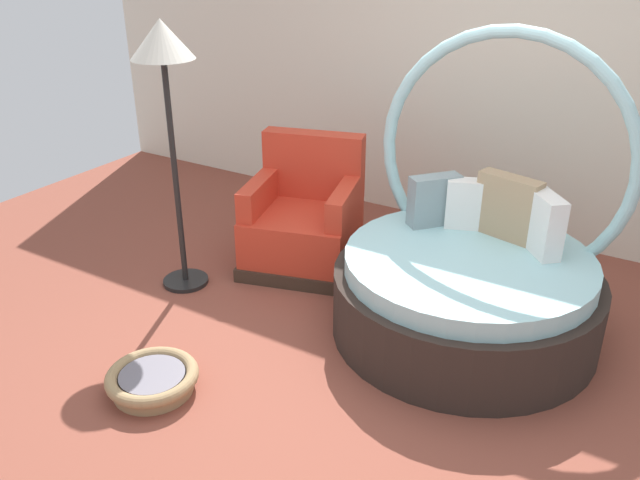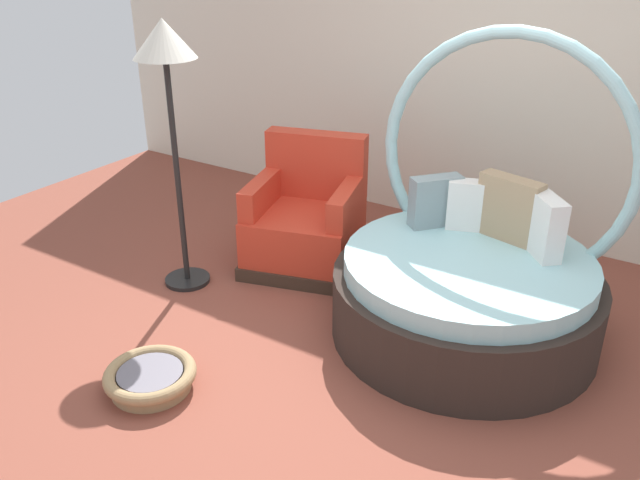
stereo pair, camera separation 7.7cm
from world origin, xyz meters
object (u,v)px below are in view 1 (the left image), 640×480
Objects in this scene: pet_basket at (153,379)px; round_daybed at (471,275)px; floor_lamp at (164,67)px; red_armchair at (304,222)px.

round_daybed is at bearing 50.32° from pet_basket.
pet_basket is 0.28× the size of floor_lamp.
pet_basket is at bearing -56.64° from floor_lamp.
red_armchair is at bearing 52.71° from floor_lamp.
pet_basket is (0.11, -1.74, -0.26)m from red_armchair.
floor_lamp is at bearing -165.45° from round_daybed.
round_daybed is 3.57× the size of pet_basket.
pet_basket is at bearing -129.68° from round_daybed.
round_daybed is 1.98m from pet_basket.
round_daybed is 1.85× the size of red_armchair.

